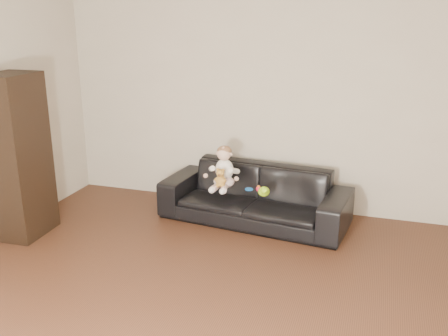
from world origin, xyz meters
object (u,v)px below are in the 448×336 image
(toy_green, at_px, (264,192))
(toy_rattle, at_px, (259,189))
(sofa, at_px, (255,195))
(baby, at_px, (224,170))
(teddy_bear, at_px, (220,178))
(toy_blue_disc, at_px, (249,189))
(cabinet, at_px, (18,157))

(toy_green, distance_m, toy_rattle, 0.15)
(sofa, height_order, baby, baby)
(toy_rattle, bearing_deg, teddy_bear, -161.48)
(toy_green, bearing_deg, teddy_bear, -178.53)
(teddy_bear, height_order, toy_green, teddy_bear)
(baby, distance_m, toy_blue_disc, 0.35)
(baby, relative_size, teddy_bear, 2.30)
(baby, bearing_deg, teddy_bear, -90.57)
(toy_green, relative_size, toy_rattle, 2.41)
(toy_green, bearing_deg, toy_rattle, 126.08)
(teddy_bear, xyz_separation_m, toy_blue_disc, (0.28, 0.15, -0.15))
(toy_blue_disc, bearing_deg, sofa, 69.06)
(toy_green, xyz_separation_m, toy_blue_disc, (-0.20, 0.14, -0.04))
(baby, relative_size, toy_blue_disc, 5.33)
(toy_rattle, bearing_deg, baby, 178.28)
(baby, xyz_separation_m, toy_green, (0.48, -0.13, -0.16))
(sofa, bearing_deg, baby, -154.29)
(teddy_bear, distance_m, toy_green, 0.49)
(sofa, relative_size, teddy_bear, 10.08)
(cabinet, bearing_deg, toy_blue_disc, 21.37)
(cabinet, height_order, teddy_bear, cabinet)
(cabinet, relative_size, toy_rattle, 27.63)
(toy_rattle, bearing_deg, toy_blue_disc, 169.26)
(sofa, relative_size, toy_blue_disc, 23.41)
(toy_rattle, distance_m, toy_blue_disc, 0.12)
(cabinet, height_order, toy_rattle, cabinet)
(teddy_bear, distance_m, toy_rattle, 0.43)
(sofa, distance_m, baby, 0.46)
(baby, bearing_deg, toy_blue_disc, -2.73)
(teddy_bear, bearing_deg, sofa, 25.53)
(teddy_bear, relative_size, toy_rattle, 3.35)
(sofa, height_order, toy_blue_disc, sofa)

